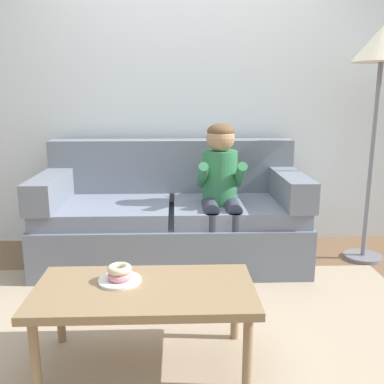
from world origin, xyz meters
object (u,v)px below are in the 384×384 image
at_px(floor_lamp, 381,60).
at_px(toy_controller, 77,299).
at_px(couch, 172,219).
at_px(donut, 120,276).
at_px(coffee_table, 145,296).
at_px(person_child, 221,183).

bearing_deg(floor_lamp, toy_controller, -162.36).
distance_m(couch, floor_lamp, 1.97).
relative_size(donut, toy_controller, 0.53).
distance_m(coffee_table, person_child, 1.31).
bearing_deg(floor_lamp, donut, -144.39).
bearing_deg(couch, toy_controller, -129.86).
relative_size(couch, person_child, 1.83).
height_order(toy_controller, floor_lamp, floor_lamp).
bearing_deg(person_child, couch, 150.37).
bearing_deg(floor_lamp, coffee_table, -140.97).
bearing_deg(couch, coffee_table, -94.79).
xyz_separation_m(couch, donut, (-0.24, -1.32, 0.10)).
xyz_separation_m(couch, floor_lamp, (1.55, -0.04, 1.21)).
bearing_deg(donut, toy_controller, 121.22).
bearing_deg(person_child, toy_controller, -151.87).
xyz_separation_m(person_child, toy_controller, (-0.97, -0.52, -0.65)).
relative_size(person_child, donut, 9.18).
distance_m(couch, toy_controller, 0.99).
bearing_deg(person_child, coffee_table, -112.04).
distance_m(donut, toy_controller, 0.82).
xyz_separation_m(coffee_table, person_child, (0.48, 1.18, 0.30)).
bearing_deg(couch, person_child, -29.63).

